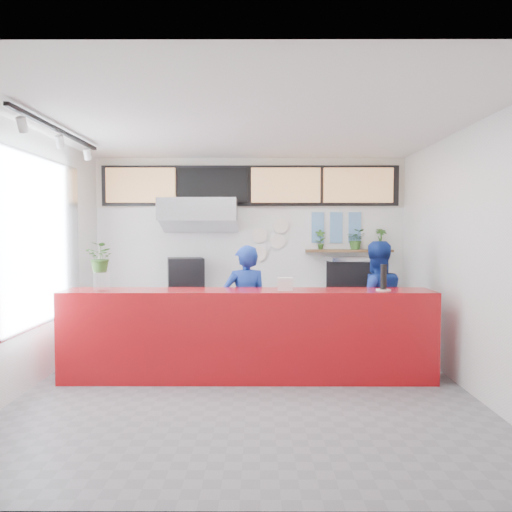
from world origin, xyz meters
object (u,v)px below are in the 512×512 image
at_px(panini_oven, 186,274).
at_px(staff_right, 375,304).
at_px(pepper_mill, 384,277).
at_px(service_counter, 248,335).
at_px(espresso_machine, 348,275).
at_px(staff_center, 246,306).

relative_size(panini_oven, staff_right, 0.33).
bearing_deg(pepper_mill, service_counter, 178.48).
distance_m(panini_oven, staff_right, 2.99).
relative_size(espresso_machine, staff_center, 0.42).
bearing_deg(pepper_mill, espresso_machine, 92.80).
bearing_deg(panini_oven, staff_right, -35.87).
distance_m(panini_oven, pepper_mill, 3.24).
bearing_deg(service_counter, staff_center, 94.23).
distance_m(staff_right, pepper_mill, 0.76).
xyz_separation_m(espresso_machine, pepper_mill, (0.09, -1.84, 0.14)).
xyz_separation_m(service_counter, staff_right, (1.70, 0.59, 0.29)).
bearing_deg(staff_center, pepper_mill, 147.13).
distance_m(espresso_machine, pepper_mill, 1.85).
xyz_separation_m(panini_oven, staff_center, (0.98, -1.25, -0.33)).
xyz_separation_m(panini_oven, pepper_mill, (2.66, -1.84, 0.12)).
xyz_separation_m(service_counter, espresso_machine, (1.55, 1.80, 0.57)).
height_order(panini_oven, espresso_machine, panini_oven).
height_order(staff_right, pepper_mill, staff_right).
distance_m(staff_center, pepper_mill, 1.84).
xyz_separation_m(espresso_machine, staff_center, (-1.59, -1.25, -0.31)).
xyz_separation_m(panini_oven, staff_right, (2.71, -1.21, -0.31)).
bearing_deg(staff_right, staff_center, -2.75).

